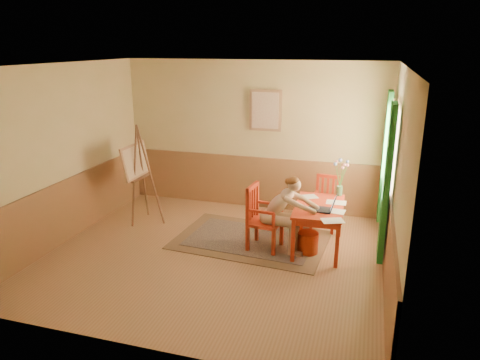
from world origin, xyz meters
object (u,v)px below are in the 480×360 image
(easel, at_px, (137,165))
(chair_left, at_px, (262,218))
(table, at_px, (319,211))
(figure, at_px, (283,210))
(chair_back, at_px, (325,203))
(laptop, at_px, (324,207))

(easel, bearing_deg, chair_left, -11.58)
(table, bearing_deg, chair_left, -165.29)
(table, height_order, easel, easel)
(figure, bearing_deg, chair_left, 175.80)
(chair_left, height_order, figure, figure)
(chair_left, bearing_deg, chair_back, 52.01)
(table, distance_m, chair_left, 0.88)
(chair_back, distance_m, easel, 3.33)
(chair_left, bearing_deg, figure, -4.20)
(chair_left, distance_m, chair_back, 1.39)
(laptop, xyz_separation_m, easel, (-3.30, 0.46, 0.27))
(chair_back, relative_size, figure, 0.75)
(table, xyz_separation_m, chair_back, (0.02, 0.88, -0.17))
(chair_back, bearing_deg, easel, -169.26)
(chair_back, bearing_deg, laptop, -85.87)
(table, relative_size, easel, 0.70)
(table, xyz_separation_m, figure, (-0.51, -0.25, 0.04))
(chair_left, bearing_deg, laptop, 1.38)
(easel, bearing_deg, figure, -10.70)
(table, relative_size, chair_back, 1.33)
(chair_back, relative_size, laptop, 2.18)
(table, distance_m, easel, 3.25)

